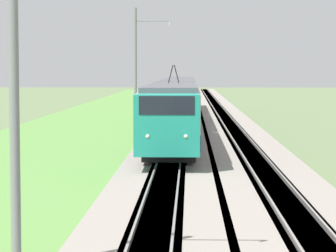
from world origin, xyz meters
TOP-DOWN VIEW (x-y plane):
  - ballast_main at (50.00, 0.00)m, footprint 240.00×4.40m
  - ballast_adjacent at (50.00, -4.15)m, footprint 240.00×4.40m
  - track_main at (50.00, 0.00)m, footprint 240.00×1.57m
  - track_adjacent at (50.00, -4.15)m, footprint 240.00×1.57m
  - grass_verge at (50.00, 6.79)m, footprint 240.00×12.87m
  - passenger_train at (55.52, 0.00)m, footprint 62.82×2.94m
  - catenary_mast_near at (7.76, 2.77)m, footprint 0.22×2.56m
  - catenary_mast_mid at (45.92, 2.77)m, footprint 0.22×2.56m

SIDE VIEW (x-z plane):
  - grass_verge at x=50.00m, z-range 0.00..0.12m
  - ballast_main at x=50.00m, z-range 0.00..0.30m
  - ballast_adjacent at x=50.00m, z-range 0.00..0.30m
  - track_main at x=50.00m, z-range -0.07..0.38m
  - track_adjacent at x=50.00m, z-range -0.07..0.38m
  - passenger_train at x=55.52m, z-range -0.17..4.79m
  - catenary_mast_near at x=7.76m, z-range 0.14..8.76m
  - catenary_mast_mid at x=45.92m, z-range 0.14..9.09m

